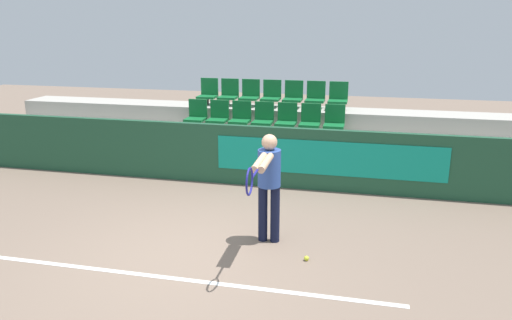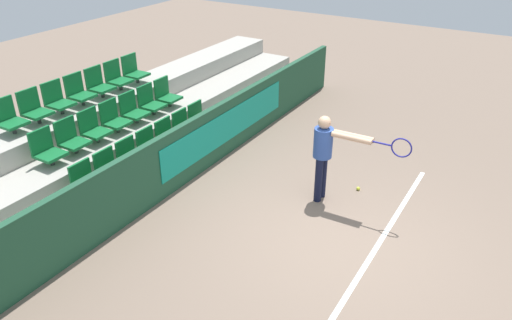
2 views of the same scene
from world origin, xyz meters
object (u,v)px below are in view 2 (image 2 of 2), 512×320
object	(u,v)px
stadium_chair_12	(150,101)
stadium_chair_16	(57,99)
stadium_chair_9	(93,128)
stadium_chair_2	(131,157)
stadium_chair_5	(185,127)
stadium_chair_15	(34,108)
stadium_chair_10	(114,118)
stadium_chair_1	(110,169)
stadium_chair_7	(47,149)
tennis_ball	(358,189)
stadium_chair_4	(168,136)
stadium_chair_3	(150,146)
stadium_chair_6	(200,119)
stadium_chair_20	(134,70)
stadium_chair_18	(98,84)
stadium_chair_8	(71,138)
stadium_chair_0	(87,182)
stadium_chair_19	(117,77)
tennis_player	(327,150)
stadium_chair_11	(132,110)
stadium_chair_17	(79,91)
stadium_chair_14	(9,118)

from	to	relation	value
stadium_chair_12	stadium_chair_16	bearing A→B (deg)	150.49
stadium_chair_9	stadium_chair_16	distance (m)	0.93
stadium_chair_2	stadium_chair_5	distance (m)	1.50
stadium_chair_15	stadium_chair_10	bearing A→B (deg)	-40.33
stadium_chair_1	stadium_chair_2	bearing A→B (deg)	0.00
stadium_chair_7	tennis_ball	bearing A→B (deg)	-55.06
stadium_chair_4	stadium_chair_7	bearing A→B (deg)	157.00
stadium_chair_3	stadium_chair_6	xyz separation A→B (m)	(1.50, 0.00, 0.00)
stadium_chair_20	stadium_chair_18	bearing A→B (deg)	180.00
stadium_chair_2	stadium_chair_12	size ratio (longest dim) A/B	1.00
stadium_chair_3	stadium_chair_8	size ratio (longest dim) A/B	1.00
stadium_chair_3	stadium_chair_7	distance (m)	1.77
stadium_chair_0	stadium_chair_5	world-z (taller)	same
stadium_chair_12	stadium_chair_20	world-z (taller)	stadium_chair_20
stadium_chair_5	stadium_chair_6	bearing A→B (deg)	0.00
stadium_chair_19	tennis_ball	bearing A→B (deg)	-84.29
stadium_chair_20	stadium_chair_7	bearing A→B (deg)	-164.20
stadium_chair_5	tennis_ball	distance (m)	3.57
stadium_chair_15	tennis_player	xyz separation A→B (m)	(1.92, -4.78, -0.41)
stadium_chair_1	stadium_chair_20	bearing A→B (deg)	34.18
stadium_chair_0	stadium_chair_2	distance (m)	1.00
stadium_chair_3	stadium_chair_9	size ratio (longest dim) A/B	1.00
stadium_chair_0	stadium_chair_18	xyz separation A→B (m)	(2.00, 1.70, 0.74)
stadium_chair_1	stadium_chair_19	bearing A→B (deg)	40.33
stadium_chair_15	stadium_chair_18	world-z (taller)	same
stadium_chair_10	tennis_ball	world-z (taller)	stadium_chair_10
stadium_chair_4	stadium_chair_19	size ratio (longest dim) A/B	1.00
tennis_ball	stadium_chair_16	bearing A→B (deg)	111.32
stadium_chair_8	stadium_chair_7	bearing A→B (deg)	180.00
stadium_chair_15	stadium_chair_16	world-z (taller)	same
stadium_chair_0	stadium_chair_11	xyz separation A→B (m)	(2.00, 0.85, 0.37)
stadium_chair_6	stadium_chair_9	xyz separation A→B (m)	(-2.00, 0.85, 0.37)
stadium_chair_5	stadium_chair_19	size ratio (longest dim) A/B	1.00
stadium_chair_18	stadium_chair_20	size ratio (longest dim) A/B	1.00
stadium_chair_17	stadium_chair_18	world-z (taller)	same
stadium_chair_4	stadium_chair_19	world-z (taller)	stadium_chair_19
stadium_chair_20	tennis_player	size ratio (longest dim) A/B	0.38
stadium_chair_12	stadium_chair_17	distance (m)	1.37
stadium_chair_6	stadium_chair_7	xyz separation A→B (m)	(-3.01, 0.85, 0.37)
stadium_chair_10	stadium_chair_2	bearing A→B (deg)	-120.50
stadium_chair_11	stadium_chair_1	bearing A→B (deg)	-150.49
stadium_chair_20	stadium_chair_5	bearing A→B (deg)	-106.41
stadium_chair_1	stadium_chair_17	xyz separation A→B (m)	(1.00, 1.70, 0.74)
stadium_chair_0	stadium_chair_7	xyz separation A→B (m)	(0.00, 0.85, 0.37)
stadium_chair_2	stadium_chair_20	world-z (taller)	stadium_chair_20
stadium_chair_3	tennis_ball	world-z (taller)	stadium_chair_3
stadium_chair_12	stadium_chair_20	bearing A→B (deg)	59.50
stadium_chair_1	stadium_chair_7	size ratio (longest dim) A/B	1.00
stadium_chair_1	stadium_chair_14	world-z (taller)	stadium_chair_14
stadium_chair_18	stadium_chair_7	bearing A→B (deg)	-157.00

